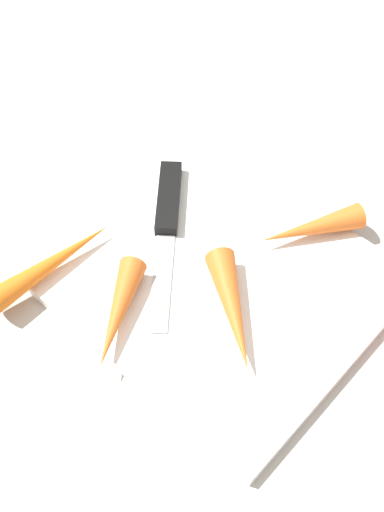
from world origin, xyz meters
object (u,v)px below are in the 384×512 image
(cutting_board, at_px, (192,260))
(knife, at_px, (168,208))
(carrot_longest, at_px, (53,262))
(carrot_short, at_px, (119,314))
(carrot_long, at_px, (233,310))
(carrot_shortest, at_px, (311,228))

(cutting_board, bearing_deg, knife, -23.95)
(cutting_board, bearing_deg, carrot_longest, 49.50)
(knife, bearing_deg, carrot_short, -14.73)
(cutting_board, xyz_separation_m, carrot_longest, (0.09, 0.10, 0.02))
(cutting_board, bearing_deg, carrot_long, 159.73)
(carrot_short, bearing_deg, carrot_long, 103.73)
(carrot_short, height_order, carrot_shortest, same)
(carrot_short, distance_m, carrot_longest, 0.09)
(cutting_board, distance_m, carrot_longest, 0.13)
(cutting_board, relative_size, carrot_long, 2.99)
(carrot_shortest, bearing_deg, carrot_longest, -8.16)
(knife, relative_size, carrot_short, 1.54)
(carrot_long, bearing_deg, carrot_longest, -117.91)
(carrot_longest, bearing_deg, carrot_long, -59.96)
(cutting_board, bearing_deg, carrot_short, 90.87)
(carrot_short, height_order, carrot_long, carrot_long)
(cutting_board, height_order, carrot_short, carrot_short)
(carrot_long, xyz_separation_m, carrot_shortest, (0.01, -0.12, -0.00))
(carrot_short, relative_size, carrot_longest, 0.82)
(carrot_short, xyz_separation_m, carrot_long, (-0.07, -0.07, 0.00))
(carrot_long, bearing_deg, knife, -164.21)
(knife, bearing_deg, carrot_shortest, 80.00)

